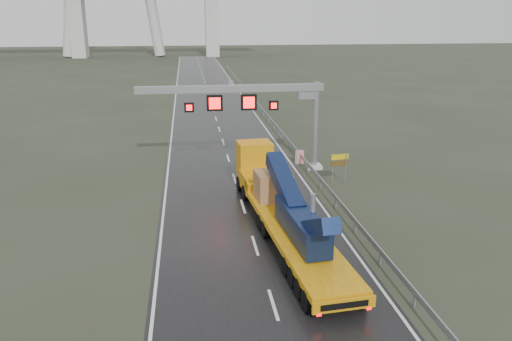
{
  "coord_description": "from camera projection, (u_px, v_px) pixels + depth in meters",
  "views": [
    {
      "loc": [
        -3.39,
        -21.03,
        12.27
      ],
      "look_at": [
        0.58,
        7.81,
        3.2
      ],
      "focal_mm": 35.0,
      "sensor_mm": 36.0,
      "label": 1
    }
  ],
  "objects": [
    {
      "name": "guardrail",
      "position": [
        279.0,
        129.0,
        52.94
      ],
      "size": [
        0.2,
        140.0,
        1.4
      ],
      "primitive_type": null,
      "color": "gray",
      "rests_on": "ground"
    },
    {
      "name": "ground",
      "position": [
        266.0,
        282.0,
        23.98
      ],
      "size": [
        400.0,
        400.0,
        0.0
      ],
      "primitive_type": "plane",
      "color": "#2C3122",
      "rests_on": "ground"
    },
    {
      "name": "exit_sign_pair",
      "position": [
        340.0,
        163.0,
        37.46
      ],
      "size": [
        1.39,
        0.27,
        2.39
      ],
      "rotation": [
        0.0,
        0.0,
        0.15
      ],
      "color": "#9FA2A8",
      "rests_on": "ground"
    },
    {
      "name": "heavy_haul_truck",
      "position": [
        278.0,
        198.0,
        30.35
      ],
      "size": [
        4.14,
        18.48,
        4.31
      ],
      "rotation": [
        0.0,
        0.0,
        0.08
      ],
      "color": "gold",
      "rests_on": "ground"
    },
    {
      "name": "sign_gantry",
      "position": [
        258.0,
        103.0,
        39.6
      ],
      "size": [
        14.9,
        1.2,
        7.42
      ],
      "color": "beige",
      "rests_on": "ground"
    },
    {
      "name": "striped_barrier",
      "position": [
        300.0,
        157.0,
        43.07
      ],
      "size": [
        0.73,
        0.5,
        1.14
      ],
      "primitive_type": "cube",
      "rotation": [
        0.0,
        0.0,
        0.22
      ],
      "color": "red",
      "rests_on": "ground"
    },
    {
      "name": "road",
      "position": [
        216.0,
        119.0,
        61.81
      ],
      "size": [
        11.0,
        200.0,
        0.02
      ],
      "primitive_type": "cube",
      "color": "black",
      "rests_on": "ground"
    }
  ]
}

